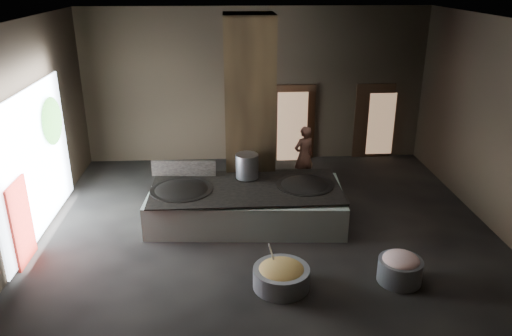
{
  "coord_description": "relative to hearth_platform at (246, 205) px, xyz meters",
  "views": [
    {
      "loc": [
        -0.86,
        -9.95,
        5.38
      ],
      "look_at": [
        -0.22,
        0.49,
        1.25
      ],
      "focal_mm": 35.0,
      "sensor_mm": 36.0,
      "label": 1
    }
  ],
  "objects": [
    {
      "name": "platform_cap",
      "position": [
        0.0,
        0.0,
        0.43
      ],
      "size": [
        4.28,
        2.05,
        0.03
      ],
      "primitive_type": "cube",
      "color": "black",
      "rests_on": "hearth_platform"
    },
    {
      "name": "stock_pot",
      "position": [
        0.05,
        0.55,
        0.75
      ],
      "size": [
        0.53,
        0.53,
        0.57
      ],
      "primitive_type": "cylinder",
      "color": "#96979D",
      "rests_on": "hearth_platform"
    },
    {
      "name": "veg_basin",
      "position": [
        0.53,
        -2.68,
        -0.19
      ],
      "size": [
        1.07,
        1.07,
        0.38
      ],
      "primitive_type": "cylinder",
      "rotation": [
        0.0,
        0.0,
        -0.03
      ],
      "color": "gray",
      "rests_on": "ground"
    },
    {
      "name": "pillar",
      "position": [
        0.16,
        1.51,
        1.87
      ],
      "size": [
        1.2,
        1.2,
        4.5
      ],
      "primitive_type": "cube",
      "color": "black",
      "rests_on": "ground"
    },
    {
      "name": "wok_left",
      "position": [
        -1.45,
        -0.05,
        0.37
      ],
      "size": [
        1.38,
        1.38,
        0.38
      ],
      "primitive_type": "ellipsoid",
      "color": "black",
      "rests_on": "hearth_platform"
    },
    {
      "name": "left_opening",
      "position": [
        -4.49,
        -0.19,
        1.22
      ],
      "size": [
        0.04,
        4.2,
        3.1
      ],
      "primitive_type": "cube",
      "color": "white",
      "rests_on": "ground"
    },
    {
      "name": "veg_fill",
      "position": [
        0.53,
        -2.68,
        -0.03
      ],
      "size": [
        0.85,
        0.85,
        0.26
      ],
      "primitive_type": "ellipsoid",
      "color": "#949E4C",
      "rests_on": "veg_basin"
    },
    {
      "name": "right_wall",
      "position": [
        5.51,
        -0.39,
        1.87
      ],
      "size": [
        0.1,
        9.0,
        4.5
      ],
      "primitive_type": "cube",
      "color": "black",
      "rests_on": "ground"
    },
    {
      "name": "cook",
      "position": [
        1.63,
        2.01,
        0.43
      ],
      "size": [
        0.7,
        0.6,
        1.63
      ],
      "primitive_type": "imported",
      "rotation": [
        0.0,
        0.0,
        3.59
      ],
      "color": "#905B49",
      "rests_on": "ground"
    },
    {
      "name": "doorway_far_glow",
      "position": [
        4.29,
        4.03,
        0.67
      ],
      "size": [
        0.81,
        0.04,
        1.92
      ],
      "primitive_type": "cube",
      "color": "#8C6647",
      "rests_on": "ground"
    },
    {
      "name": "ladle",
      "position": [
        0.38,
        -2.53,
        0.17
      ],
      "size": [
        0.21,
        0.38,
        0.74
      ],
      "primitive_type": "cylinder",
      "rotation": [
        0.49,
        0.0,
        -0.47
      ],
      "color": "#96979D",
      "rests_on": "veg_basin"
    },
    {
      "name": "wok_right_rim",
      "position": [
        1.35,
        0.05,
        0.44
      ],
      "size": [
        1.31,
        1.31,
        0.05
      ],
      "primitive_type": "cylinder",
      "color": "black",
      "rests_on": "hearth_platform"
    },
    {
      "name": "floor",
      "position": [
        0.46,
        -0.39,
        -0.43
      ],
      "size": [
        10.0,
        9.0,
        0.1
      ],
      "primitive_type": "cube",
      "color": "black",
      "rests_on": "ground"
    },
    {
      "name": "back_wall",
      "position": [
        0.46,
        4.16,
        1.87
      ],
      "size": [
        10.0,
        0.1,
        4.5
      ],
      "primitive_type": "cube",
      "color": "black",
      "rests_on": "ground"
    },
    {
      "name": "doorway_near_glow",
      "position": [
        1.55,
        3.88,
        0.67
      ],
      "size": [
        0.89,
        0.04,
        2.12
      ],
      "primitive_type": "cube",
      "color": "#8C6647",
      "rests_on": "ground"
    },
    {
      "name": "wok_right",
      "position": [
        1.35,
        0.05,
        0.37
      ],
      "size": [
        1.28,
        1.28,
        0.36
      ],
      "primitive_type": "ellipsoid",
      "color": "black",
      "rests_on": "hearth_platform"
    },
    {
      "name": "wok_left_rim",
      "position": [
        -1.45,
        -0.05,
        0.44
      ],
      "size": [
        1.41,
        1.41,
        0.05
      ],
      "primitive_type": "cylinder",
      "color": "black",
      "rests_on": "hearth_platform"
    },
    {
      "name": "meat_basin",
      "position": [
        2.74,
        -2.63,
        -0.16
      ],
      "size": [
        0.97,
        0.97,
        0.45
      ],
      "primitive_type": "cylinder",
      "rotation": [
        0.0,
        0.0,
        0.21
      ],
      "color": "gray",
      "rests_on": "ground"
    },
    {
      "name": "pavilion_sliver",
      "position": [
        -4.42,
        -1.49,
        0.47
      ],
      "size": [
        0.05,
        0.9,
        1.7
      ],
      "primitive_type": "cube",
      "color": "maroon",
      "rests_on": "ground"
    },
    {
      "name": "hearth_platform",
      "position": [
        0.0,
        0.0,
        0.0
      ],
      "size": [
        4.5,
        2.38,
        0.76
      ],
      "primitive_type": "cube",
      "rotation": [
        0.0,
        0.0,
        -0.07
      ],
      "color": "silver",
      "rests_on": "ground"
    },
    {
      "name": "front_wall",
      "position": [
        0.46,
        -4.94,
        1.87
      ],
      "size": [
        10.0,
        0.1,
        4.5
      ],
      "primitive_type": "cube",
      "color": "black",
      "rests_on": "ground"
    },
    {
      "name": "left_wall",
      "position": [
        -4.59,
        -0.39,
        1.87
      ],
      "size": [
        0.1,
        9.0,
        4.5
      ],
      "primitive_type": "cube",
      "color": "black",
      "rests_on": "ground"
    },
    {
      "name": "doorway_near",
      "position": [
        1.66,
        4.06,
        0.72
      ],
      "size": [
        1.18,
        0.08,
        2.38
      ],
      "primitive_type": "cube",
      "color": "black",
      "rests_on": "ground"
    },
    {
      "name": "splash_guard",
      "position": [
        -1.45,
        0.75,
        0.65
      ],
      "size": [
        1.52,
        0.16,
        0.38
      ],
      "primitive_type": "cube",
      "rotation": [
        0.0,
        0.0,
        -0.07
      ],
      "color": "black",
      "rests_on": "hearth_platform"
    },
    {
      "name": "tree_silhouette",
      "position": [
        -4.39,
        0.91,
        1.82
      ],
      "size": [
        0.28,
        1.1,
        1.1
      ],
      "primitive_type": "ellipsoid",
      "color": "#194714",
      "rests_on": "left_opening"
    },
    {
      "name": "doorway_far",
      "position": [
        4.06,
        4.06,
        0.72
      ],
      "size": [
        1.18,
        0.08,
        2.38
      ],
      "primitive_type": "cube",
      "color": "black",
      "rests_on": "ground"
    },
    {
      "name": "ceiling",
      "position": [
        0.46,
        -0.39,
        4.17
      ],
      "size": [
        10.0,
        9.0,
        0.1
      ],
      "primitive_type": "cube",
      "color": "black",
      "rests_on": "back_wall"
    },
    {
      "name": "meat_fill",
      "position": [
        2.74,
        -2.63,
        0.07
      ],
      "size": [
        0.68,
        0.68,
        0.26
      ],
      "primitive_type": "ellipsoid",
      "color": "#D98882",
      "rests_on": "meat_basin"
    }
  ]
}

